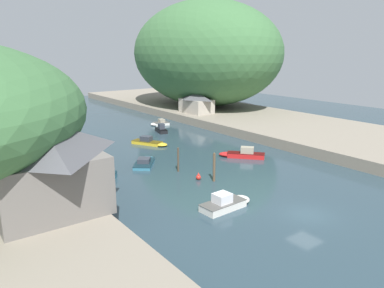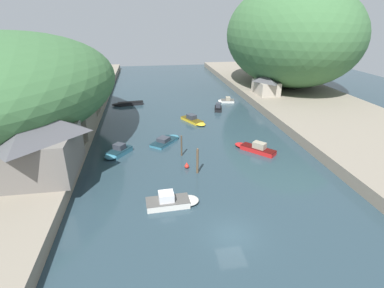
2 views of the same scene
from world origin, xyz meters
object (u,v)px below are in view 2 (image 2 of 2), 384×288
(boat_yellow_tender, at_px, (194,120))
(person_by_boathouse, at_px, (57,180))
(channel_buoy_near, at_px, (187,166))
(person_on_quay, at_px, (48,172))
(boat_far_right_bank, at_px, (173,201))
(boat_red_skiff, at_px, (254,148))
(right_bank_cottage, at_px, (266,84))
(boat_small_dinghy, at_px, (117,152))
(boat_white_cruiser, at_px, (127,104))
(boat_cabin_cruiser, at_px, (218,108))
(waterfront_building, at_px, (34,141))
(boat_open_rowboat, at_px, (226,101))
(boat_mid_channel, at_px, (166,140))
(boathouse_shed, at_px, (65,112))

(boat_yellow_tender, height_order, person_by_boathouse, person_by_boathouse)
(channel_buoy_near, bearing_deg, person_on_quay, -168.23)
(boat_far_right_bank, bearing_deg, boat_red_skiff, 129.09)
(right_bank_cottage, bearing_deg, boat_small_dinghy, -141.92)
(boat_white_cruiser, height_order, channel_buoy_near, channel_buoy_near)
(right_bank_cottage, relative_size, boat_far_right_bank, 1.36)
(boat_cabin_cruiser, relative_size, boat_white_cruiser, 0.64)
(boat_white_cruiser, xyz_separation_m, boat_far_right_bank, (6.12, -37.20, 0.13))
(waterfront_building, xyz_separation_m, boat_small_dinghy, (7.70, 6.54, -4.79))
(right_bank_cottage, bearing_deg, boat_yellow_tender, -145.79)
(channel_buoy_near, bearing_deg, right_bank_cottage, 53.45)
(boat_cabin_cruiser, bearing_deg, boat_small_dinghy, -121.36)
(boat_cabin_cruiser, height_order, boat_white_cruiser, boat_cabin_cruiser)
(waterfront_building, relative_size, boat_open_rowboat, 2.53)
(boat_mid_channel, height_order, person_on_quay, person_on_quay)
(boat_small_dinghy, xyz_separation_m, boat_open_rowboat, (21.44, 23.66, -0.10))
(boat_yellow_tender, bearing_deg, right_bank_cottage, -173.61)
(boat_cabin_cruiser, bearing_deg, waterfront_building, -122.63)
(boat_red_skiff, xyz_separation_m, channel_buoy_near, (-10.01, -3.65, -0.12))
(boat_open_rowboat, bearing_deg, boat_small_dinghy, 148.16)
(boat_white_cruiser, relative_size, boat_small_dinghy, 1.42)
(boathouse_shed, distance_m, boat_small_dinghy, 10.52)
(right_bank_cottage, height_order, boat_far_right_bank, right_bank_cottage)
(boat_yellow_tender, relative_size, person_on_quay, 3.50)
(boat_yellow_tender, xyz_separation_m, channel_buoy_near, (-3.61, -16.86, -0.05))
(boat_far_right_bank, relative_size, channel_buoy_near, 6.36)
(right_bank_cottage, bearing_deg, boat_cabin_cruiser, -155.44)
(waterfront_building, height_order, person_by_boathouse, waterfront_building)
(boat_cabin_cruiser, distance_m, boat_white_cruiser, 19.17)
(boat_cabin_cruiser, xyz_separation_m, boat_small_dinghy, (-18.41, -18.32, -0.03))
(waterfront_building, xyz_separation_m, boat_red_skiff, (26.50, 4.90, -4.78))
(boathouse_shed, height_order, channel_buoy_near, boathouse_shed)
(person_by_boathouse, bearing_deg, boat_small_dinghy, -23.36)
(boat_red_skiff, bearing_deg, boat_open_rowboat, 42.26)
(boat_red_skiff, relative_size, boat_mid_channel, 0.98)
(boat_far_right_bank, relative_size, person_by_boathouse, 3.18)
(boat_small_dinghy, relative_size, channel_buoy_near, 5.45)
(boat_small_dinghy, bearing_deg, boat_far_right_bank, 152.22)
(boat_open_rowboat, height_order, channel_buoy_near, boat_open_rowboat)
(boathouse_shed, distance_m, boat_cabin_cruiser, 28.80)
(waterfront_building, distance_m, boat_cabin_cruiser, 36.36)
(right_bank_cottage, height_order, channel_buoy_near, right_bank_cottage)
(boat_mid_channel, distance_m, channel_buoy_near, 8.85)
(boat_mid_channel, xyz_separation_m, boat_open_rowboat, (14.57, 20.30, 0.05))
(boat_mid_channel, xyz_separation_m, person_on_quay, (-13.15, -11.78, 2.18))
(boathouse_shed, bearing_deg, person_on_quay, -85.45)
(boat_far_right_bank, distance_m, channel_buoy_near, 7.93)
(boathouse_shed, relative_size, boat_small_dinghy, 2.14)
(right_bank_cottage, height_order, boat_yellow_tender, right_bank_cottage)
(boat_far_right_bank, bearing_deg, boat_yellow_tender, 163.23)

